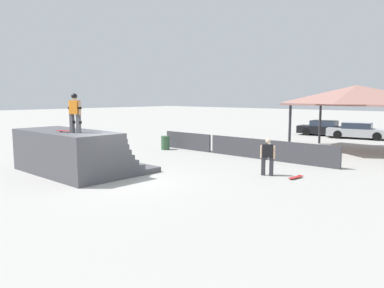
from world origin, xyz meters
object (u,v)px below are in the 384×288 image
skater_on_deck (75,110)px  skateboard_on_deck (66,131)px  bystander_walking (268,155)px  parked_car_silver (358,131)px  trash_bin (165,143)px  skateboard_on_ground (296,177)px  parked_car_black (325,128)px

skater_on_deck → skateboard_on_deck: size_ratio=1.93×
skater_on_deck → bystander_walking: skater_on_deck is taller
skateboard_on_deck → skater_on_deck: bearing=-11.7°
parked_car_silver → trash_bin: bearing=-126.5°
skater_on_deck → trash_bin: bearing=95.0°
skateboard_on_deck → parked_car_silver: (3.94, 22.50, -1.30)m
skateboard_on_ground → parked_car_silver: parked_car_silver is taller
skater_on_deck → skateboard_on_deck: bearing=174.9°
skater_on_deck → bystander_walking: size_ratio=1.01×
skater_on_deck → skateboard_on_deck: skater_on_deck is taller
trash_bin → parked_car_black: bearing=75.3°
bystander_walking → parked_car_black: bystander_walking is taller
skateboard_on_ground → parked_car_black: size_ratio=0.18×
skater_on_deck → bystander_walking: 8.04m
trash_bin → skateboard_on_deck: bearing=-71.1°
bystander_walking → skateboard_on_ground: bearing=174.7°
skateboard_on_ground → parked_car_black: (-6.02, 16.93, 0.54)m
bystander_walking → parked_car_silver: bearing=-102.1°
skateboard_on_deck → parked_car_black: size_ratio=0.18×
bystander_walking → skateboard_on_ground: bystander_walking is taller
parked_car_black → parked_car_silver: (2.86, -0.47, 0.00)m
skateboard_on_deck → skateboard_on_ground: skateboard_on_deck is taller
parked_car_black → bystander_walking: bearing=-81.2°
skater_on_deck → trash_bin: skater_on_deck is taller
skateboard_on_ground → parked_car_silver: (-3.16, 16.46, 0.54)m
skateboard_on_deck → skateboard_on_ground: bearing=16.3°
bystander_walking → skater_on_deck: bearing=27.3°
bystander_walking → parked_car_black: bearing=-93.1°
skateboard_on_deck → bystander_walking: bearing=20.1°
trash_bin → parked_car_silver: 15.83m
skateboard_on_deck → skateboard_on_ground: size_ratio=1.01×
bystander_walking → skateboard_on_deck: bearing=25.3°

